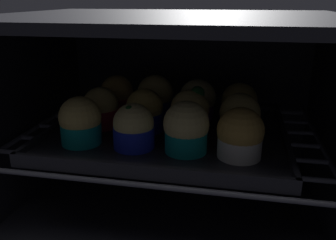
{
  "coord_description": "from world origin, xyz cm",
  "views": [
    {
      "loc": [
        11.82,
        -38.63,
        38.23
      ],
      "look_at": [
        0.0,
        20.22,
        17.28
      ],
      "focal_mm": 37.78,
      "sensor_mm": 36.0,
      "label": 1
    }
  ],
  "objects": [
    {
      "name": "muffin_row0_col3",
      "position": [
        12.74,
        11.63,
        18.7
      ],
      "size": [
        7.08,
        7.08,
        7.77
      ],
      "color": "silver",
      "rests_on": "baking_tray"
    },
    {
      "name": "muffin_row2_col3",
      "position": [
        12.42,
        28.53,
        18.58
      ],
      "size": [
        6.94,
        6.94,
        7.53
      ],
      "color": "#1928B7",
      "rests_on": "baking_tray"
    },
    {
      "name": "muffin_row0_col2",
      "position": [
        4.52,
        12.02,
        18.94
      ],
      "size": [
        7.16,
        7.16,
        8.17
      ],
      "color": "#0C8C84",
      "rests_on": "baking_tray"
    },
    {
      "name": "muffin_row2_col1",
      "position": [
        -4.31,
        28.52,
        19.07
      ],
      "size": [
        7.27,
        7.27,
        8.36
      ],
      "color": "#1928B7",
      "rests_on": "baking_tray"
    },
    {
      "name": "oven_rack",
      "position": [
        0.0,
        22.0,
        13.6
      ],
      "size": [
        54.8,
        42.0,
        0.8
      ],
      "color": "#51515B",
      "rests_on": "oven_cavity"
    },
    {
      "name": "muffin_row0_col1",
      "position": [
        -3.94,
        12.0,
        18.47
      ],
      "size": [
        6.66,
        6.66,
        7.31
      ],
      "color": "#1928B7",
      "rests_on": "baking_tray"
    },
    {
      "name": "oven_cavity",
      "position": [
        0.0,
        26.25,
        17.0
      ],
      "size": [
        59.0,
        47.0,
        37.0
      ],
      "color": "black",
      "rests_on": "ground"
    },
    {
      "name": "muffin_row2_col0",
      "position": [
        -12.44,
        28.59,
        18.89
      ],
      "size": [
        6.66,
        6.66,
        7.99
      ],
      "color": "red",
      "rests_on": "baking_tray"
    },
    {
      "name": "muffin_row0_col0",
      "position": [
        -12.96,
        11.94,
        18.83
      ],
      "size": [
        6.92,
        6.92,
        7.97
      ],
      "color": "#0C8C84",
      "rests_on": "baking_tray"
    },
    {
      "name": "muffin_row1_col1",
      "position": [
        -4.21,
        19.83,
        18.7
      ],
      "size": [
        6.67,
        6.67,
        7.75
      ],
      "color": "#1928B7",
      "rests_on": "baking_tray"
    },
    {
      "name": "muffin_row1_col0",
      "position": [
        -12.77,
        20.36,
        18.52
      ],
      "size": [
        6.66,
        6.66,
        7.46
      ],
      "color": "red",
      "rests_on": "baking_tray"
    },
    {
      "name": "muffin_row1_col3",
      "position": [
        12.58,
        20.18,
        18.65
      ],
      "size": [
        7.03,
        7.03,
        7.72
      ],
      "color": "red",
      "rests_on": "baking_tray"
    },
    {
      "name": "muffin_row2_col2",
      "position": [
        4.25,
        28.72,
        18.7
      ],
      "size": [
        7.26,
        7.26,
        7.81
      ],
      "color": "#7A238C",
      "rests_on": "baking_tray"
    },
    {
      "name": "muffin_row1_col2",
      "position": [
        3.99,
        19.88,
        18.92
      ],
      "size": [
        6.9,
        6.9,
        8.55
      ],
      "color": "#1928B7",
      "rests_on": "baking_tray"
    },
    {
      "name": "baking_tray",
      "position": [
        0.0,
        20.22,
        14.67
      ],
      "size": [
        41.57,
        33.17,
        2.2
      ],
      "color": "black",
      "rests_on": "oven_rack"
    }
  ]
}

